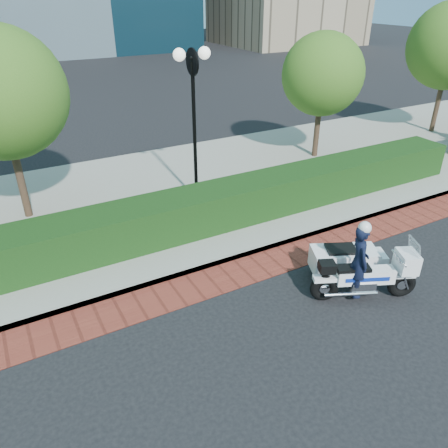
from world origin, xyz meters
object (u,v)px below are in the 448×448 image
tree_c (323,75)px  lamppost (194,103)px  police_motorcycle (356,265)px  tree_b (0,94)px

tree_c → lamppost: bearing=-166.7°
lamppost → police_motorcycle: lamppost is taller
lamppost → tree_c: tree_c is taller
lamppost → police_motorcycle: (1.08, -5.36, -2.34)m
tree_b → police_motorcycle: (5.58, -6.66, -2.82)m
lamppost → tree_c: bearing=13.3°
tree_b → tree_c: 10.01m
tree_b → lamppost: bearing=-16.1°
lamppost → tree_b: 4.71m
lamppost → police_motorcycle: size_ratio=2.01×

